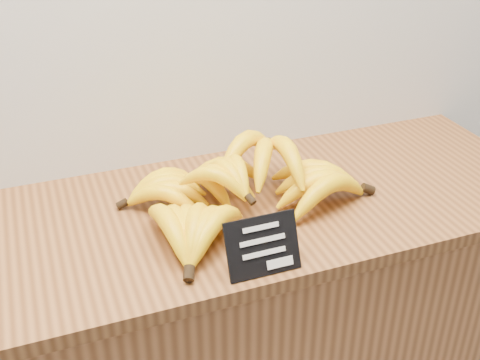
% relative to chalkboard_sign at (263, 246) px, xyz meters
% --- Properties ---
extents(counter_top, '(1.46, 0.54, 0.03)m').
position_rel_chalkboard_sign_xyz_m(counter_top, '(0.02, 0.23, -0.07)').
color(counter_top, brown).
rests_on(counter_top, counter).
extents(chalkboard_sign, '(0.14, 0.05, 0.10)m').
position_rel_chalkboard_sign_xyz_m(chalkboard_sign, '(0.00, 0.00, 0.00)').
color(chalkboard_sign, black).
rests_on(chalkboard_sign, counter_top).
extents(banana_pile, '(0.56, 0.40, 0.12)m').
position_rel_chalkboard_sign_xyz_m(banana_pile, '(0.03, 0.21, -0.00)').
color(banana_pile, yellow).
rests_on(banana_pile, counter_top).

